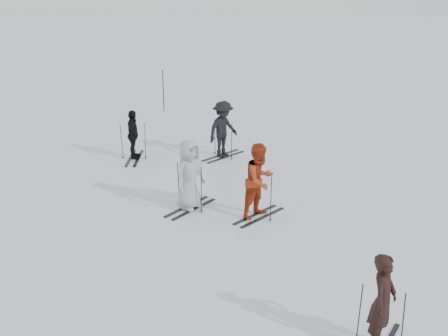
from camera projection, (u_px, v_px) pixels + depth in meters
name	position (u px, v px, depth m)	size (l,w,h in m)	color
ground	(220.00, 217.00, 14.61)	(120.00, 120.00, 0.00)	silver
skier_near_dark	(382.00, 303.00, 9.39)	(0.64, 0.42, 1.75)	black
skier_red	(260.00, 181.00, 14.31)	(0.96, 0.75, 1.97)	#962B11
skier_grey	(189.00, 175.00, 14.81)	(0.93, 0.61, 1.90)	#9FA2A8
skier_uphill_left	(133.00, 135.00, 18.67)	(0.96, 0.40, 1.65)	black
skier_uphill_far	(223.00, 130.00, 18.84)	(1.23, 0.71, 1.90)	black
skis_near_dark	(381.00, 317.00, 9.48)	(0.87, 1.64, 1.20)	black
skis_red	(259.00, 194.00, 14.43)	(0.91, 1.72, 1.25)	black
skis_grey	(190.00, 186.00, 14.91)	(0.94, 1.78, 1.30)	black
skis_uphill_left	(133.00, 140.00, 18.74)	(0.93, 1.76, 1.29)	black
skis_uphill_far	(223.00, 138.00, 18.95)	(0.95, 1.80, 1.31)	black
piste_marker	(163.00, 90.00, 24.72)	(0.04, 0.04, 1.85)	black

